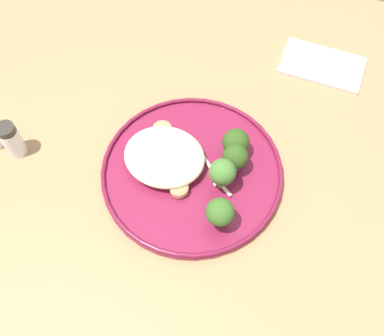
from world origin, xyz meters
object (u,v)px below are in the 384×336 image
object	(u,v)px
seared_scallop_on_noodles	(165,159)
broccoli_floret_rear_charred	(223,172)
broccoli_floret_left_leaning	(220,212)
seared_scallop_right_edge	(177,164)
broccoli_floret_front_edge	(235,157)
seared_scallop_large_seared	(150,164)
folded_napkin	(322,65)
seared_scallop_rear_pale	(179,189)
pepper_shaker	(12,140)
seared_scallop_front_small	(178,147)
seared_scallop_tiny_bay	(162,130)
dinner_plate	(192,172)
broccoli_floret_beside_noodles	(236,142)

from	to	relation	value
seared_scallop_on_noodles	broccoli_floret_rear_charred	bearing A→B (deg)	-4.86
seared_scallop_on_noodles	broccoli_floret_left_leaning	size ratio (longest dim) A/B	0.44
seared_scallop_right_edge	broccoli_floret_rear_charred	world-z (taller)	broccoli_floret_rear_charred
broccoli_floret_left_leaning	broccoli_floret_front_edge	xyz separation A→B (m)	(-0.01, 0.10, -0.00)
seared_scallop_large_seared	folded_napkin	size ratio (longest dim) A/B	0.17
seared_scallop_rear_pale	pepper_shaker	size ratio (longest dim) A/B	0.43
seared_scallop_front_small	seared_scallop_tiny_bay	world-z (taller)	seared_scallop_tiny_bay
dinner_plate	seared_scallop_front_small	distance (m)	0.05
seared_scallop_on_noodles	broccoli_floret_beside_noodles	bearing A→B (deg)	29.88
dinner_plate	seared_scallop_on_noodles	bearing A→B (deg)	-179.85
broccoli_floret_left_leaning	seared_scallop_front_small	bearing A→B (deg)	135.98
seared_scallop_front_small	broccoli_floret_front_edge	bearing A→B (deg)	-0.61
pepper_shaker	folded_napkin	bearing A→B (deg)	39.32
seared_scallop_rear_pale	folded_napkin	xyz separation A→B (m)	(0.15, 0.34, -0.02)
seared_scallop_right_edge	seared_scallop_large_seared	bearing A→B (deg)	-161.04
broccoli_floret_rear_charred	seared_scallop_on_noodles	bearing A→B (deg)	175.14
broccoli_floret_left_leaning	broccoli_floret_beside_noodles	world-z (taller)	broccoli_floret_left_leaning
dinner_plate	seared_scallop_right_edge	xyz separation A→B (m)	(-0.03, -0.00, 0.01)
broccoli_floret_beside_noodles	pepper_shaker	bearing A→B (deg)	-161.40
seared_scallop_large_seared	pepper_shaker	xyz separation A→B (m)	(-0.22, -0.04, 0.01)
dinner_plate	pepper_shaker	distance (m)	0.29
dinner_plate	seared_scallop_tiny_bay	bearing A→B (deg)	144.90
seared_scallop_large_seared	broccoli_floret_front_edge	world-z (taller)	broccoli_floret_front_edge
broccoli_floret_front_edge	pepper_shaker	world-z (taller)	pepper_shaker
seared_scallop_on_noodles	broccoli_floret_front_edge	bearing A→B (deg)	14.82
seared_scallop_on_noodles	seared_scallop_tiny_bay	xyz separation A→B (m)	(-0.02, 0.05, 0.00)
dinner_plate	broccoli_floret_left_leaning	size ratio (longest dim) A/B	4.76
broccoli_floret_left_leaning	folded_napkin	world-z (taller)	broccoli_floret_left_leaning
broccoli_floret_front_edge	seared_scallop_front_small	bearing A→B (deg)	179.39
seared_scallop_front_small	broccoli_floret_front_edge	xyz separation A→B (m)	(0.10, -0.00, 0.02)
seared_scallop_large_seared	broccoli_floret_rear_charred	bearing A→B (deg)	3.50
seared_scallop_large_seared	seared_scallop_rear_pale	bearing A→B (deg)	-23.28
seared_scallop_right_edge	pepper_shaker	xyz separation A→B (m)	(-0.26, -0.06, 0.01)
seared_scallop_front_small	broccoli_floret_beside_noodles	world-z (taller)	broccoli_floret_beside_noodles
seared_scallop_front_small	seared_scallop_tiny_bay	bearing A→B (deg)	150.55
seared_scallop_front_small	folded_napkin	size ratio (longest dim) A/B	0.17
seared_scallop_front_small	pepper_shaker	xyz separation A→B (m)	(-0.25, -0.09, 0.01)
dinner_plate	seared_scallop_on_noodles	xyz separation A→B (m)	(-0.05, -0.00, 0.01)
dinner_plate	seared_scallop_on_noodles	world-z (taller)	seared_scallop_on_noodles
dinner_plate	broccoli_floret_left_leaning	distance (m)	0.11
seared_scallop_on_noodles	pepper_shaker	xyz separation A→B (m)	(-0.24, -0.06, 0.01)
broccoli_floret_rear_charred	broccoli_floret_beside_noodles	world-z (taller)	broccoli_floret_rear_charred
seared_scallop_front_small	pepper_shaker	bearing A→B (deg)	-161.05
seared_scallop_tiny_bay	folded_napkin	distance (m)	0.33
seared_scallop_large_seared	broccoli_floret_left_leaning	distance (m)	0.15
seared_scallop_front_small	broccoli_floret_beside_noodles	bearing A→B (deg)	17.60
broccoli_floret_left_leaning	broccoli_floret_beside_noodles	distance (m)	0.13
pepper_shaker	seared_scallop_front_small	bearing A→B (deg)	18.95
seared_scallop_large_seared	broccoli_floret_beside_noodles	xyz separation A→B (m)	(0.12, 0.07, 0.02)
dinner_plate	broccoli_floret_rear_charred	world-z (taller)	broccoli_floret_rear_charred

